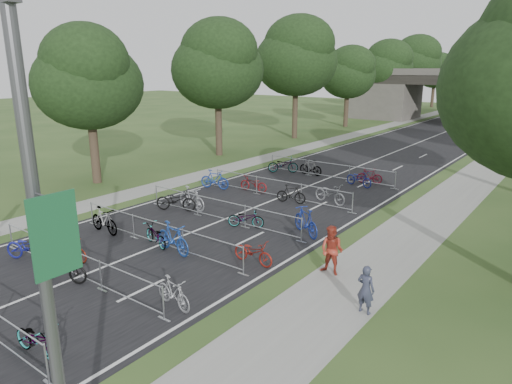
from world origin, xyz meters
TOP-DOWN VIEW (x-y plane):
  - road at (0.00, 50.00)m, footprint 11.00×140.00m
  - sidewalk_left at (-7.50, 50.00)m, footprint 2.00×140.00m
  - lane_markings at (0.00, 50.00)m, footprint 0.12×140.00m
  - overpass_bridge at (0.00, 65.00)m, footprint 31.00×8.00m
  - lamppost at (8.33, 2.00)m, footprint 0.61×0.65m
  - tree_left_0 at (-11.39, 15.93)m, footprint 6.72×6.72m
  - tree_left_1 at (-11.39, 27.93)m, footprint 7.56×7.56m
  - tree_left_2 at (-11.39, 39.93)m, footprint 8.40×8.40m
  - tree_left_3 at (-11.39, 51.93)m, footprint 6.72×6.72m
  - tree_left_4 at (-11.39, 63.93)m, footprint 7.56×7.56m
  - tree_left_5 at (-11.39, 75.93)m, footprint 8.40×8.40m
  - tree_left_6 at (-11.39, 87.93)m, footprint 6.72×6.72m
  - barrier_row_2 at (0.00, 7.20)m, footprint 9.70×0.08m
  - barrier_row_3 at (0.00, 11.00)m, footprint 9.70×0.08m
  - barrier_row_4 at (0.00, 15.00)m, footprint 9.70×0.08m
  - barrier_row_5 at (0.00, 20.00)m, footprint 9.70×0.08m
  - barrier_row_6 at (0.00, 26.00)m, footprint 9.70×0.08m
  - bike_7 at (3.36, 4.03)m, footprint 1.86×0.78m
  - bike_8 at (-2.83, 7.05)m, footprint 2.17×1.49m
  - bike_9 at (-1.44, 7.93)m, footprint 1.69×0.75m
  - bike_10 at (-0.14, 6.75)m, footprint 2.16×1.45m
  - bike_11 at (4.30, 7.88)m, footprint 1.70×0.70m
  - bike_12 at (-3.08, 10.60)m, footprint 2.01×0.68m
  - bike_13 at (-0.07, 10.97)m, footprint 1.88×1.08m
  - bike_14 at (1.08, 10.89)m, footprint 2.17×0.92m
  - bike_15 at (4.30, 11.99)m, footprint 1.81×0.66m
  - bike_16 at (-2.94, 14.87)m, footprint 2.27×1.61m
  - bike_17 at (-2.42, 15.50)m, footprint 2.09×0.82m
  - bike_18 at (1.57, 15.02)m, footprint 1.81×1.29m
  - bike_19 at (4.30, 15.86)m, footprint 2.10×1.59m
  - bike_20 at (-4.30, 19.39)m, footprint 2.03×0.92m
  - bike_21 at (-2.01, 20.31)m, footprint 1.90×0.78m
  - bike_22 at (1.11, 19.64)m, footprint 1.76×0.83m
  - bike_23 at (2.84, 20.89)m, footprint 2.23×1.22m
  - bike_24 at (-3.41, 25.65)m, footprint 2.19×1.77m
  - bike_25 at (-1.47, 26.17)m, footprint 1.81×0.61m
  - bike_26 at (2.55, 25.28)m, footprint 2.04×1.14m
  - bike_27 at (2.76, 26.41)m, footprint 1.68×0.86m
  - pedestrian_a at (9.20, 11.16)m, footprint 0.59×0.41m
  - pedestrian_b at (7.10, 12.97)m, footprint 0.89×0.69m

SIDE VIEW (x-z plane):
  - lane_markings at x=0.00m, z-range 0.00..0.00m
  - road at x=0.00m, z-range 0.00..0.01m
  - sidewalk_left at x=-7.50m, z-range 0.00..0.01m
  - bike_18 at x=1.57m, z-range 0.00..0.90m
  - bike_13 at x=-0.07m, z-range 0.00..0.93m
  - bike_15 at x=4.30m, z-range 0.00..0.95m
  - bike_7 at x=3.36m, z-range 0.00..0.96m
  - bike_27 at x=2.76m, z-range 0.00..0.97m
  - bike_21 at x=-2.01m, z-range 0.00..0.97m
  - bike_9 at x=-1.44m, z-range 0.00..0.98m
  - bike_11 at x=4.30m, z-range 0.00..0.99m
  - bike_26 at x=2.55m, z-range 0.00..1.01m
  - bike_22 at x=1.11m, z-range 0.00..1.02m
  - bike_25 at x=-1.47m, z-range 0.00..1.07m
  - bike_10 at x=-0.14m, z-range 0.00..1.07m
  - bike_8 at x=-2.83m, z-range 0.00..1.08m
  - barrier_row_2 at x=0.00m, z-range 0.00..1.10m
  - barrier_row_3 at x=0.00m, z-range 0.00..1.10m
  - barrier_row_4 at x=0.00m, z-range 0.00..1.10m
  - barrier_row_5 at x=0.00m, z-range 0.00..1.10m
  - barrier_row_6 at x=0.00m, z-range 0.00..1.10m
  - bike_23 at x=2.84m, z-range 0.00..1.11m
  - bike_24 at x=-3.41m, z-range 0.00..1.12m
  - bike_16 at x=-2.94m, z-range 0.00..1.13m
  - bike_20 at x=-4.30m, z-range 0.00..1.18m
  - bike_12 at x=-3.08m, z-range 0.00..1.19m
  - bike_17 at x=-2.42m, z-range 0.00..1.22m
  - bike_19 at x=4.30m, z-range 0.00..1.26m
  - bike_14 at x=1.08m, z-range 0.00..1.26m
  - pedestrian_a at x=9.20m, z-range 0.00..1.55m
  - pedestrian_b at x=7.10m, z-range 0.00..1.82m
  - overpass_bridge at x=0.00m, z-range 0.01..7.06m
  - lamppost at x=8.33m, z-range 0.18..8.39m
  - tree_left_0 at x=-11.39m, z-range 1.36..11.61m
  - tree_left_3 at x=-11.39m, z-range 1.36..11.61m
  - tree_left_6 at x=-11.39m, z-range 1.36..11.61m
  - tree_left_1 at x=-11.39m, z-range 1.54..13.07m
  - tree_left_4 at x=-11.39m, z-range 1.54..13.07m
  - tree_left_2 at x=-11.39m, z-range 1.71..14.52m
  - tree_left_5 at x=-11.39m, z-range 1.71..14.52m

